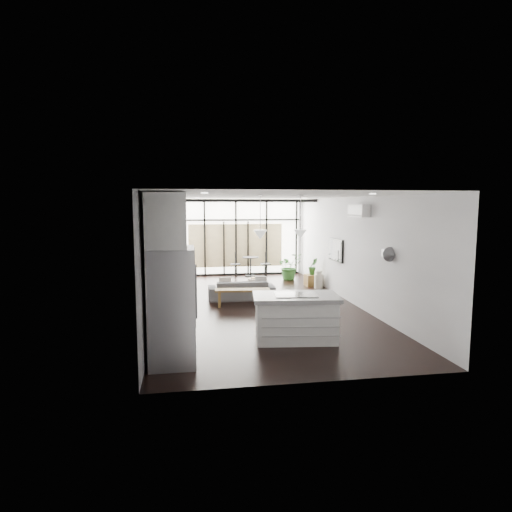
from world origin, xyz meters
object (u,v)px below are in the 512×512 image
object	(u,v)px
milk_can	(319,280)
tv	(336,250)
island	(296,318)
fridge	(172,306)
sofa	(241,287)
console_bench	(243,298)
pouf	(255,284)

from	to	relation	value
milk_can	tv	world-z (taller)	tv
island	milk_can	world-z (taller)	island
island	fridge	xyz separation A→B (m)	(-2.29, -0.83, 0.51)
sofa	milk_can	bearing A→B (deg)	-155.02
console_bench	pouf	distance (m)	2.11
sofa	console_bench	xyz separation A→B (m)	(-0.08, -0.82, -0.13)
fridge	console_bench	distance (m)	4.17
tv	island	bearing A→B (deg)	-119.05
console_bench	fridge	bearing A→B (deg)	-107.73
milk_can	console_bench	bearing A→B (deg)	-143.36
island	sofa	size ratio (longest dim) A/B	0.89
island	fridge	bearing A→B (deg)	-153.32
pouf	tv	distance (m)	2.65
pouf	milk_can	distance (m)	2.02
console_bench	pouf	bearing A→B (deg)	78.15
sofa	pouf	xyz separation A→B (m)	(0.57, 1.19, -0.17)
fridge	sofa	bearing A→B (deg)	69.30
fridge	sofa	world-z (taller)	fridge
island	pouf	distance (m)	4.95
console_bench	tv	distance (m)	3.26
milk_can	fridge	bearing A→B (deg)	-126.96
island	fridge	distance (m)	2.49
console_bench	pouf	size ratio (longest dim) A/B	3.02
island	milk_can	xyz separation A→B (m)	(2.02, 4.91, -0.17)
console_bench	milk_can	size ratio (longest dim) A/B	2.52
pouf	tv	bearing A→B (deg)	-22.35
island	fridge	size ratio (longest dim) A/B	0.85
island	sofa	bearing A→B (deg)	105.38
sofa	tv	bearing A→B (deg)	-173.63
fridge	console_bench	bearing A→B (deg)	66.26
fridge	sofa	distance (m)	4.93
sofa	pouf	bearing A→B (deg)	-114.79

